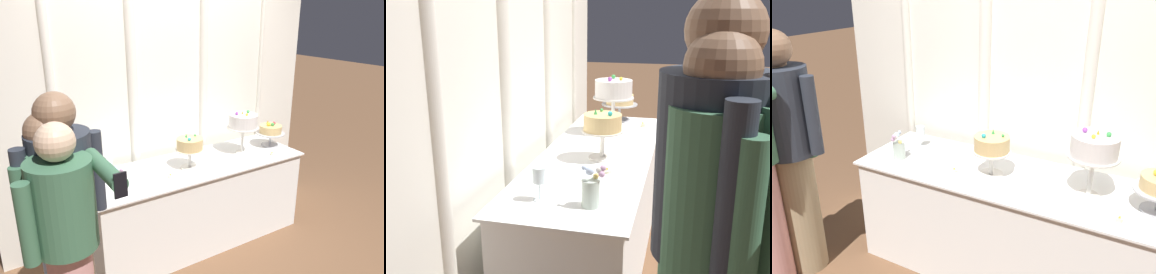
% 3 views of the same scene
% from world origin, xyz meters
% --- Properties ---
extents(ground_plane, '(24.00, 24.00, 0.00)m').
position_xyz_m(ground_plane, '(0.00, 0.00, 0.00)').
color(ground_plane, brown).
extents(draped_curtain, '(3.33, 0.14, 2.83)m').
position_xyz_m(draped_curtain, '(-0.02, 0.56, 1.46)').
color(draped_curtain, white).
rests_on(draped_curtain, ground_plane).
extents(cake_table, '(2.09, 0.69, 0.80)m').
position_xyz_m(cake_table, '(0.00, 0.10, 0.40)').
color(cake_table, white).
rests_on(cake_table, ground_plane).
extents(cake_display_leftmost, '(0.25, 0.25, 0.31)m').
position_xyz_m(cake_display_leftmost, '(-0.10, 0.05, 1.01)').
color(cake_display_leftmost, silver).
rests_on(cake_display_leftmost, cake_table).
extents(cake_display_center, '(0.30, 0.30, 0.42)m').
position_xyz_m(cake_display_center, '(0.53, 0.09, 1.11)').
color(cake_display_center, silver).
rests_on(cake_display_center, cake_table).
extents(cake_display_rightmost, '(0.29, 0.29, 0.26)m').
position_xyz_m(cake_display_rightmost, '(0.90, 0.10, 0.96)').
color(cake_display_rightmost, '#B2B2B7').
rests_on(cake_display_rightmost, cake_table).
extents(wine_glass, '(0.07, 0.07, 0.17)m').
position_xyz_m(wine_glass, '(-0.78, 0.22, 0.92)').
color(wine_glass, silver).
rests_on(wine_glass, cake_table).
extents(flower_vase, '(0.09, 0.11, 0.21)m').
position_xyz_m(flower_vase, '(-0.79, -0.03, 0.88)').
color(flower_vase, '#B2C1B2').
rests_on(flower_vase, cake_table).
extents(tealight_far_left, '(0.05, 0.05, 0.03)m').
position_xyz_m(tealight_far_left, '(-0.33, -0.02, 0.81)').
color(tealight_far_left, beige).
rests_on(tealight_far_left, cake_table).
extents(tealight_near_left, '(0.04, 0.04, 0.04)m').
position_xyz_m(tealight_near_left, '(0.74, -0.11, 0.81)').
color(tealight_near_left, beige).
rests_on(tealight_near_left, cake_table).
extents(guest_man_pink_jacket, '(0.52, 0.41, 1.74)m').
position_xyz_m(guest_man_pink_jacket, '(-1.31, -0.53, 0.95)').
color(guest_man_pink_jacket, '#9E8966').
rests_on(guest_man_pink_jacket, ground_plane).
extents(guest_man_dark_suit, '(0.42, 0.38, 1.64)m').
position_xyz_m(guest_man_dark_suit, '(-1.38, -0.52, 0.92)').
color(guest_man_dark_suit, '#93ADD6').
rests_on(guest_man_dark_suit, ground_plane).
extents(guest_girl_blue_dress, '(0.47, 0.58, 1.64)m').
position_xyz_m(guest_girl_blue_dress, '(-1.37, -0.77, 0.90)').
color(guest_girl_blue_dress, '#D6938E').
rests_on(guest_girl_blue_dress, ground_plane).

